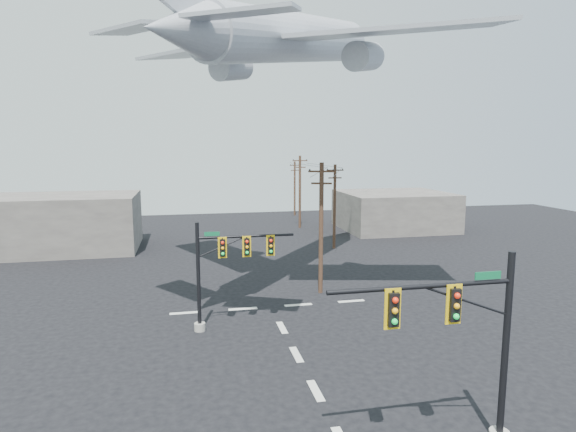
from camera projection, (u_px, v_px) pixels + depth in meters
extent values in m
plane|color=black|center=(316.00, 391.00, 22.50)|extent=(120.00, 120.00, 0.00)
cube|color=silver|center=(316.00, 391.00, 22.50)|extent=(0.40, 2.00, 0.01)
cube|color=silver|center=(296.00, 354.00, 26.37)|extent=(0.40, 2.00, 0.01)
cube|color=silver|center=(282.00, 328.00, 30.24)|extent=(0.40, 2.00, 0.01)
cube|color=silver|center=(185.00, 313.00, 32.86)|extent=(2.00, 0.40, 0.01)
cube|color=silver|center=(243.00, 309.00, 33.69)|extent=(2.00, 0.40, 0.01)
cube|color=silver|center=(298.00, 305.00, 34.52)|extent=(2.00, 0.40, 0.01)
cube|color=silver|center=(351.00, 301.00, 35.35)|extent=(2.00, 0.40, 0.01)
cylinder|color=black|center=(505.00, 351.00, 17.94)|extent=(0.26, 0.26, 7.58)
cylinder|color=black|center=(422.00, 287.00, 16.81)|extent=(6.97, 0.17, 0.17)
cylinder|color=black|center=(466.00, 301.00, 17.27)|extent=(3.72, 0.09, 0.09)
cube|color=black|center=(454.00, 304.00, 17.00)|extent=(0.37, 0.32, 1.19)
cube|color=yellow|center=(454.00, 304.00, 17.02)|extent=(0.60, 0.04, 1.46)
sphere|color=red|center=(457.00, 296.00, 16.76)|extent=(0.22, 0.22, 0.22)
sphere|color=#FDA00D|center=(457.00, 306.00, 16.82)|extent=(0.22, 0.22, 0.22)
sphere|color=#0EE048|center=(456.00, 317.00, 16.88)|extent=(0.22, 0.22, 0.22)
cube|color=black|center=(393.00, 309.00, 16.52)|extent=(0.37, 0.32, 1.19)
cube|color=yellow|center=(392.00, 309.00, 16.54)|extent=(0.60, 0.04, 1.46)
sphere|color=red|center=(395.00, 300.00, 16.28)|extent=(0.22, 0.22, 0.22)
sphere|color=#FDA00D|center=(395.00, 311.00, 16.34)|extent=(0.22, 0.22, 0.22)
sphere|color=#0EE048|center=(395.00, 322.00, 16.40)|extent=(0.22, 0.22, 0.22)
cube|color=#0D5F36|center=(488.00, 275.00, 17.23)|extent=(1.03, 0.04, 0.28)
cylinder|color=#9A968C|center=(200.00, 327.00, 29.74)|extent=(0.68, 0.68, 0.49)
cylinder|color=black|center=(198.00, 277.00, 29.27)|extent=(0.23, 0.23, 6.80)
cylinder|color=black|center=(246.00, 236.00, 29.53)|extent=(5.93, 0.16, 0.16)
cylinder|color=black|center=(222.00, 247.00, 29.30)|extent=(3.19, 0.08, 0.08)
cube|color=black|center=(222.00, 248.00, 29.17)|extent=(0.33, 0.29, 1.07)
cube|color=yellow|center=(222.00, 248.00, 29.19)|extent=(0.53, 0.04, 1.31)
sphere|color=red|center=(223.00, 243.00, 28.96)|extent=(0.19, 0.19, 0.19)
sphere|color=#FDA00D|center=(223.00, 248.00, 29.01)|extent=(0.19, 0.19, 0.19)
sphere|color=#0EE048|center=(223.00, 254.00, 29.06)|extent=(0.19, 0.19, 0.19)
cube|color=black|center=(247.00, 247.00, 29.47)|extent=(0.33, 0.29, 1.07)
cube|color=yellow|center=(247.00, 246.00, 29.49)|extent=(0.53, 0.04, 1.31)
sphere|color=red|center=(247.00, 242.00, 29.27)|extent=(0.19, 0.19, 0.19)
sphere|color=#FDA00D|center=(247.00, 247.00, 29.32)|extent=(0.19, 0.19, 0.19)
sphere|color=#0EE048|center=(247.00, 253.00, 29.37)|extent=(0.19, 0.19, 0.19)
cube|color=black|center=(271.00, 246.00, 29.78)|extent=(0.33, 0.29, 1.07)
cube|color=yellow|center=(270.00, 245.00, 29.80)|extent=(0.53, 0.04, 1.31)
sphere|color=red|center=(271.00, 241.00, 29.57)|extent=(0.19, 0.19, 0.19)
sphere|color=#FDA00D|center=(271.00, 246.00, 29.62)|extent=(0.19, 0.19, 0.19)
sphere|color=#0EE048|center=(271.00, 251.00, 29.67)|extent=(0.19, 0.19, 0.19)
cube|color=#0D5F36|center=(212.00, 234.00, 29.00)|extent=(0.92, 0.04, 0.25)
cylinder|color=#4A2D1F|center=(321.00, 229.00, 36.67)|extent=(0.34, 0.34, 10.08)
cube|color=#4A2D1F|center=(322.00, 171.00, 36.02)|extent=(1.95, 0.78, 0.13)
cube|color=#4A2D1F|center=(322.00, 183.00, 36.15)|extent=(1.53, 0.63, 0.13)
cylinder|color=black|center=(310.00, 170.00, 36.11)|extent=(0.11, 0.11, 0.13)
cylinder|color=black|center=(322.00, 170.00, 36.00)|extent=(0.11, 0.11, 0.13)
cylinder|color=black|center=(334.00, 170.00, 35.90)|extent=(0.11, 0.11, 0.13)
cylinder|color=#4A2D1F|center=(335.00, 207.00, 52.65)|extent=(0.31, 0.31, 9.28)
cube|color=#4A2D1F|center=(335.00, 170.00, 52.06)|extent=(1.88, 0.27, 0.13)
cube|color=#4A2D1F|center=(335.00, 178.00, 52.19)|extent=(1.46, 0.23, 0.13)
cylinder|color=black|center=(328.00, 169.00, 51.94)|extent=(0.10, 0.10, 0.13)
cylinder|color=black|center=(335.00, 169.00, 52.05)|extent=(0.10, 0.10, 0.13)
cylinder|color=black|center=(343.00, 169.00, 52.16)|extent=(0.10, 0.10, 0.13)
cylinder|color=#4A2D1F|center=(300.00, 192.00, 65.83)|extent=(0.34, 0.34, 9.91)
cube|color=#4A2D1F|center=(300.00, 161.00, 65.20)|extent=(2.01, 0.59, 0.14)
cube|color=#4A2D1F|center=(300.00, 167.00, 65.33)|extent=(1.57, 0.49, 0.14)
cylinder|color=black|center=(293.00, 160.00, 65.19)|extent=(0.11, 0.11, 0.14)
cylinder|color=black|center=(300.00, 160.00, 65.18)|extent=(0.11, 0.11, 0.14)
cylinder|color=black|center=(307.00, 160.00, 65.16)|extent=(0.11, 0.11, 0.14)
cylinder|color=#4A2D1F|center=(295.00, 189.00, 77.33)|extent=(0.30, 0.30, 8.71)
cube|color=#4A2D1F|center=(295.00, 165.00, 76.78)|extent=(1.73, 0.73, 0.12)
cube|color=#4A2D1F|center=(295.00, 170.00, 76.90)|extent=(1.36, 0.59, 0.12)
cylinder|color=black|center=(291.00, 165.00, 76.34)|extent=(0.10, 0.10, 0.12)
cylinder|color=black|center=(295.00, 165.00, 76.76)|extent=(0.10, 0.10, 0.12)
cylinder|color=black|center=(299.00, 165.00, 77.18)|extent=(0.10, 0.10, 0.12)
cylinder|color=black|center=(320.00, 171.00, 43.87)|extent=(5.98, 15.22, 0.03)
cylinder|color=black|center=(309.00, 165.00, 58.46)|extent=(0.70, 13.80, 0.03)
cylinder|color=black|center=(292.00, 164.00, 70.82)|extent=(2.01, 11.41, 0.03)
cylinder|color=black|center=(339.00, 171.00, 44.23)|extent=(5.86, 15.22, 0.03)
cylinder|color=black|center=(322.00, 165.00, 58.82)|extent=(0.57, 13.80, 0.03)
cylinder|color=black|center=(303.00, 163.00, 71.17)|extent=(1.81, 11.41, 0.03)
cylinder|color=#B1B5BD|center=(295.00, 38.00, 35.60)|extent=(16.84, 19.43, 6.85)
cone|color=#B1B5BD|center=(356.00, 42.00, 46.97)|extent=(6.11, 6.37, 4.21)
cone|color=#B1B5BD|center=(177.00, 29.00, 24.24)|extent=(5.80, 6.10, 3.86)
cube|color=#B1B5BD|center=(198.00, 51.00, 37.95)|extent=(10.54, 14.91, 1.03)
cube|color=#B1B5BD|center=(393.00, 30.00, 30.86)|extent=(14.96, 8.27, 1.03)
cylinder|color=#B1B5BD|center=(231.00, 68.00, 38.06)|extent=(3.90, 4.15, 2.48)
cylinder|color=#B1B5BD|center=(363.00, 56.00, 33.10)|extent=(3.90, 4.15, 2.48)
cube|color=#B1B5BD|center=(133.00, 28.00, 26.22)|extent=(5.13, 5.84, 0.57)
cube|color=#B1B5BD|center=(241.00, 12.00, 23.05)|extent=(5.96, 4.44, 0.57)
cube|color=slate|center=(51.00, 223.00, 51.77)|extent=(18.00, 10.00, 6.00)
cube|color=slate|center=(394.00, 211.00, 65.37)|extent=(14.00, 12.00, 5.00)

